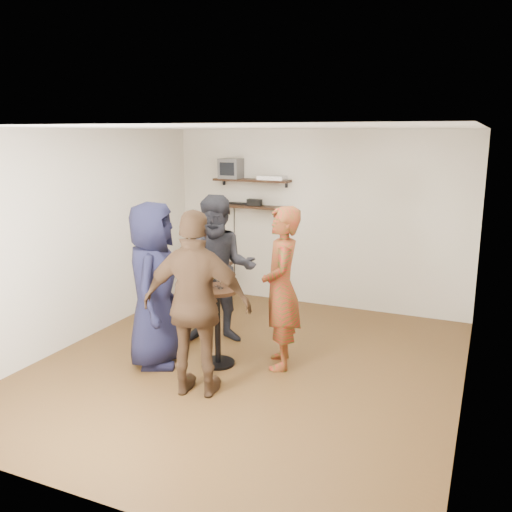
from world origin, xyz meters
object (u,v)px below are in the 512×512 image
(crt_monitor, at_px, (231,168))
(person_plaid, at_px, (281,288))
(drinks_table, at_px, (217,316))
(person_brown, at_px, (197,305))
(dvd_deck, at_px, (272,178))
(radio, at_px, (254,202))
(side_table, at_px, (214,270))
(person_dark, at_px, (220,270))
(person_navy, at_px, (153,285))

(crt_monitor, relative_size, person_plaid, 0.18)
(drinks_table, bearing_deg, person_brown, -78.40)
(dvd_deck, relative_size, person_brown, 0.22)
(radio, relative_size, side_table, 0.39)
(dvd_deck, bearing_deg, side_table, -161.34)
(dvd_deck, relative_size, person_dark, 0.22)
(dvd_deck, distance_m, person_brown, 3.32)
(radio, height_order, drinks_table, radio)
(dvd_deck, bearing_deg, person_brown, -81.25)
(side_table, distance_m, drinks_table, 2.47)
(person_plaid, relative_size, person_dark, 0.98)
(crt_monitor, relative_size, person_dark, 0.17)
(dvd_deck, relative_size, radio, 1.82)
(person_navy, bearing_deg, dvd_deck, -27.92)
(side_table, distance_m, person_navy, 2.51)
(radio, relative_size, person_dark, 0.12)
(radio, xyz_separation_m, drinks_table, (0.63, -2.45, -0.94))
(crt_monitor, height_order, person_plaid, crt_monitor)
(dvd_deck, height_order, radio, dvd_deck)
(crt_monitor, bearing_deg, person_brown, -69.75)
(drinks_table, xyz_separation_m, person_plaid, (0.65, 0.26, 0.32))
(radio, xyz_separation_m, person_navy, (-0.03, -2.70, -0.60))
(crt_monitor, bearing_deg, drinks_table, -67.47)
(dvd_deck, bearing_deg, person_navy, -96.63)
(radio, relative_size, person_brown, 0.12)
(drinks_table, height_order, person_brown, person_brown)
(person_dark, bearing_deg, person_navy, -136.67)
(drinks_table, bearing_deg, dvd_deck, 97.94)
(drinks_table, bearing_deg, person_plaid, 21.67)
(side_table, bearing_deg, drinks_table, -61.10)
(person_navy, height_order, person_brown, person_brown)
(person_dark, xyz_separation_m, person_navy, (-0.36, -0.89, 0.00))
(crt_monitor, distance_m, person_navy, 2.94)
(person_navy, bearing_deg, person_plaid, -89.81)
(side_table, bearing_deg, person_dark, -59.40)
(crt_monitor, relative_size, radio, 1.45)
(drinks_table, bearing_deg, crt_monitor, 112.53)
(person_navy, bearing_deg, person_brown, -139.85)
(person_plaid, height_order, person_dark, person_dark)
(radio, distance_m, drinks_table, 2.70)
(person_plaid, bearing_deg, person_dark, -133.52)
(side_table, height_order, person_plaid, person_plaid)
(crt_monitor, xyz_separation_m, person_navy, (0.36, -2.70, -1.10))
(person_dark, distance_m, person_navy, 0.96)
(radio, xyz_separation_m, person_dark, (0.34, -1.81, -0.60))
(dvd_deck, height_order, side_table, dvd_deck)
(person_plaid, height_order, person_navy, person_navy)
(person_plaid, xyz_separation_m, person_dark, (-0.95, 0.38, 0.02))
(person_plaid, height_order, person_brown, person_brown)
(person_plaid, bearing_deg, drinks_table, -90.00)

